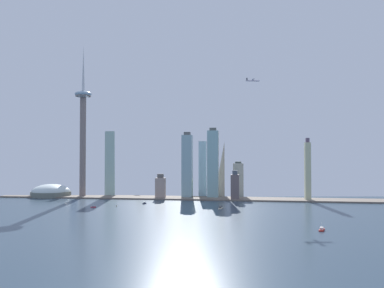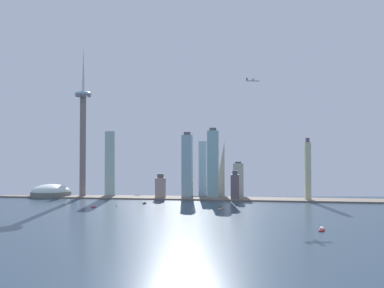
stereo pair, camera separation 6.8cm
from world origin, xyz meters
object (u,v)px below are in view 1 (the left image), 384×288
(skyscraper_8, at_px, (238,180))
(skyscraper_9, at_px, (308,171))
(boat_1, at_px, (322,229))
(boat_2, at_px, (93,207))
(skyscraper_7, at_px, (74,172))
(stadium_dome, at_px, (51,192))
(skyscraper_2, at_px, (213,164))
(boat_3, at_px, (144,203))
(skyscraper_0, at_px, (203,169))
(skyscraper_3, at_px, (235,187))
(skyscraper_11, at_px, (187,166))
(skyscraper_4, at_px, (219,161))
(skyscraper_6, at_px, (160,187))
(boat_4, at_px, (117,206))
(observation_tower, at_px, (83,124))
(skyscraper_10, at_px, (141,185))
(skyscraper_5, at_px, (197,187))
(airplane, at_px, (253,81))
(boat_0, at_px, (221,208))
(skyscraper_1, at_px, (111,164))

(skyscraper_8, xyz_separation_m, skyscraper_9, (158.32, -71.31, 25.73))
(boat_1, distance_m, boat_2, 446.37)
(skyscraper_7, bearing_deg, stadium_dome, -101.59)
(skyscraper_2, distance_m, boat_3, 204.38)
(stadium_dome, relative_size, skyscraper_0, 0.66)
(skyscraper_2, xyz_separation_m, skyscraper_8, (59.44, 47.56, -40.12))
(skyscraper_3, height_order, boat_2, skyscraper_3)
(skyscraper_9, bearing_deg, skyscraper_11, 176.23)
(skyscraper_9, xyz_separation_m, boat_3, (-352.33, -107.10, -66.48))
(skyscraper_0, relative_size, skyscraper_4, 0.84)
(skyscraper_6, xyz_separation_m, skyscraper_8, (182.42, 74.76, 15.74))
(stadium_dome, xyz_separation_m, skyscraper_0, (375.67, 54.64, 58.20))
(boat_1, xyz_separation_m, boat_4, (-364.79, 208.65, -0.51))
(skyscraper_0, bearing_deg, skyscraper_8, 5.98)
(observation_tower, relative_size, skyscraper_2, 2.21)
(skyscraper_10, height_order, boat_2, skyscraper_10)
(skyscraper_5, distance_m, skyscraper_8, 111.32)
(skyscraper_9, height_order, boat_4, skyscraper_9)
(skyscraper_9, bearing_deg, skyscraper_5, 161.26)
(skyscraper_4, bearing_deg, boat_1, -68.38)
(skyscraper_0, relative_size, boat_1, 8.07)
(skyscraper_3, bearing_deg, boat_4, -149.53)
(skyscraper_2, relative_size, boat_1, 9.10)
(boat_3, bearing_deg, skyscraper_7, 66.68)
(skyscraper_0, distance_m, skyscraper_5, 59.18)
(skyscraper_8, height_order, airplane, airplane)
(skyscraper_3, bearing_deg, skyscraper_9, 5.37)
(skyscraper_9, xyz_separation_m, boat_0, (-187.09, -157.74, -66.56))
(skyscraper_0, bearing_deg, boat_1, -63.29)
(skyscraper_8, relative_size, skyscraper_9, 0.61)
(skyscraper_1, bearing_deg, boat_1, -41.89)
(skyscraper_0, distance_m, skyscraper_4, 46.03)
(observation_tower, height_order, skyscraper_0, observation_tower)
(skyscraper_11, bearing_deg, observation_tower, -176.06)
(skyscraper_6, distance_m, boat_1, 472.85)
(stadium_dome, relative_size, skyscraper_2, 0.59)
(observation_tower, bearing_deg, boat_3, -30.21)
(skyscraper_10, relative_size, skyscraper_11, 0.32)
(skyscraper_5, height_order, skyscraper_10, skyscraper_10)
(airplane, bearing_deg, boat_2, -159.33)
(skyscraper_8, relative_size, boat_4, 13.56)
(skyscraper_2, bearing_deg, skyscraper_3, -35.99)
(skyscraper_2, height_order, skyscraper_10, skyscraper_2)
(skyscraper_10, xyz_separation_m, boat_0, (231.96, -264.07, -21.00))
(skyscraper_9, bearing_deg, boat_0, -139.87)
(skyscraper_1, relative_size, skyscraper_6, 2.77)
(observation_tower, height_order, boat_4, observation_tower)
(stadium_dome, relative_size, skyscraper_5, 2.39)
(skyscraper_6, height_order, airplane, airplane)
(boat_3, bearing_deg, skyscraper_0, -16.11)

